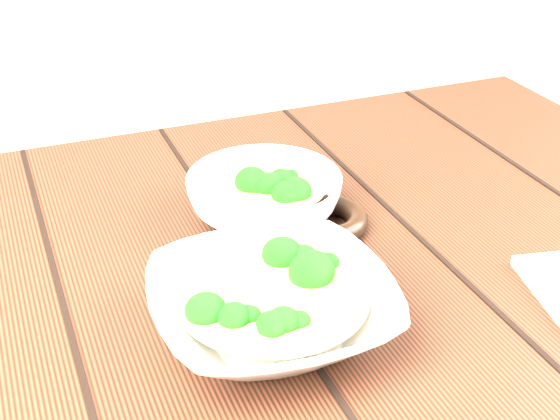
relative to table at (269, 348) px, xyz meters
name	(u,v)px	position (x,y,z in m)	size (l,w,h in m)	color
table	(269,348)	(0.00, 0.00, 0.00)	(1.20, 0.80, 0.75)	#381910
soup_bowl_front	(272,306)	(-0.04, -0.11, 0.15)	(0.24, 0.24, 0.07)	silver
soup_bowl_back	(264,196)	(0.03, 0.09, 0.15)	(0.22, 0.22, 0.07)	silver
trivet	(326,220)	(0.09, 0.04, 0.13)	(0.10, 0.10, 0.02)	black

